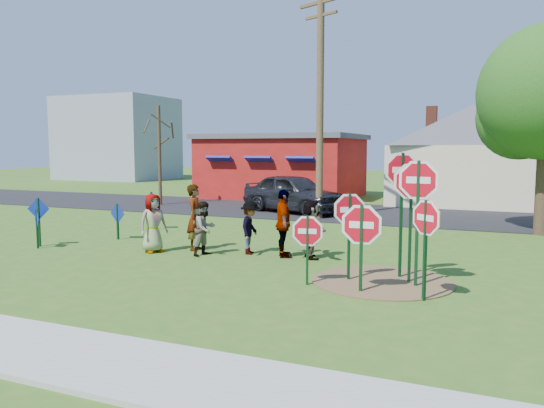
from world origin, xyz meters
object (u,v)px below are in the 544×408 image
Objects in this scene: person_b at (195,217)px; utility_pole at (320,99)px; suv at (294,193)px; stop_sign_b at (402,182)px; stop_sign_a at (307,236)px; stop_sign_c at (418,194)px; person_a at (153,223)px; stop_sign_d at (411,192)px.

utility_pole is at bearing -21.45° from person_b.
stop_sign_b is at bearing -125.95° from suv.
stop_sign_c is at bearing 4.90° from stop_sign_a.
person_a is 0.88× the size of person_b.
person_b is (-6.51, 1.47, -1.08)m from stop_sign_d.
stop_sign_d is 11.43m from utility_pole.
stop_sign_c reaches higher than person_a.
stop_sign_c is 1.70× the size of person_a.
person_b is at bearing -22.45° from person_a.
stop_sign_b reaches higher than stop_sign_d.
person_b reaches higher than stop_sign_a.
utility_pole is at bearing 99.53° from stop_sign_d.
stop_sign_d reaches higher than stop_sign_a.
stop_sign_b is 1.57× the size of person_b.
stop_sign_d is at bearing -125.75° from suv.
suv is at bearing 25.32° from person_a.
person_a is at bearing 116.97° from person_b.
utility_pole is (1.75, -1.53, 4.19)m from suv.
stop_sign_c is 1.03× the size of stop_sign_d.
suv is (-7.01, 11.21, -1.12)m from stop_sign_d.
stop_sign_d is at bearing -67.43° from person_a.
utility_pole is (2.20, 9.00, 4.27)m from person_a.
stop_sign_b is at bearing 25.27° from stop_sign_a.
stop_sign_d is (-0.20, 0.35, 0.01)m from stop_sign_c.
stop_sign_d is at bearing -61.46° from utility_pole.
stop_sign_d reaches higher than suv.
utility_pole reaches higher than stop_sign_a.
utility_pole is (-5.46, 10.02, 3.07)m from stop_sign_c.
person_b is (-6.70, 1.82, -1.07)m from stop_sign_c.
person_a is at bearing 148.28° from stop_sign_a.
stop_sign_c is at bearing -79.79° from stop_sign_d.
stop_sign_a is at bearing -135.92° from suv.
suv is at bearing 93.62° from stop_sign_b.
stop_sign_a is 0.54× the size of stop_sign_b.
person_a is 10.20m from utility_pole.
person_a reaches higher than stop_sign_a.
stop_sign_d reaches higher than person_a.
person_b is 9.27m from utility_pole.
suv is (0.45, 10.53, 0.08)m from person_a.
stop_sign_b reaches higher than person_b.
stop_sign_b is 0.58× the size of suv.
stop_sign_c is 1.49× the size of person_b.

